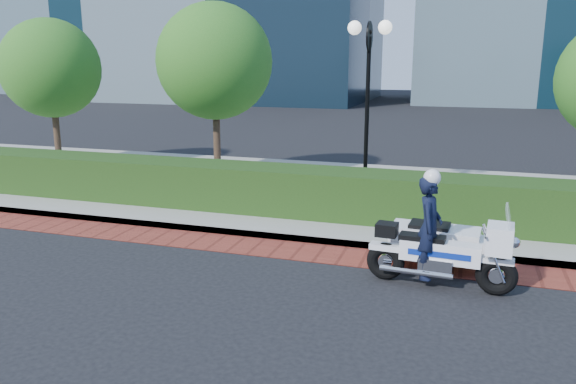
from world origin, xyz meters
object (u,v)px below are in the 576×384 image
(tree_b, at_px, (215,62))
(police_motorcycle, at_px, (437,241))
(lamppost, at_px, (368,83))
(tree_a, at_px, (51,68))

(tree_b, relative_size, police_motorcycle, 2.11)
(lamppost, bearing_deg, police_motorcycle, -65.78)
(lamppost, height_order, police_motorcycle, lamppost)
(lamppost, bearing_deg, tree_a, 172.59)
(tree_b, distance_m, police_motorcycle, 8.97)
(tree_a, relative_size, tree_b, 0.94)
(tree_b, height_order, police_motorcycle, tree_b)
(lamppost, distance_m, tree_a, 10.09)
(lamppost, relative_size, tree_b, 0.86)
(tree_a, xyz_separation_m, tree_b, (5.50, 0.00, 0.21))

